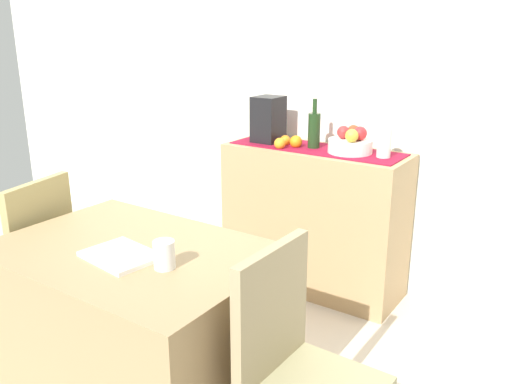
{
  "coord_description": "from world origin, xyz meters",
  "views": [
    {
      "loc": [
        1.52,
        -1.83,
        1.58
      ],
      "look_at": [
        0.04,
        0.36,
        0.76
      ],
      "focal_mm": 37.14,
      "sensor_mm": 36.0,
      "label": 1
    }
  ],
  "objects_px": {
    "sideboard_console": "(313,219)",
    "dining_table": "(138,330)",
    "coffee_maker": "(268,120)",
    "coffee_cup": "(164,255)",
    "open_book": "(121,256)",
    "chair_near_window": "(25,298)",
    "ceramic_vase": "(384,143)",
    "fruit_bowl": "(350,146)",
    "wine_bottle": "(314,130)"
  },
  "relations": [
    {
      "from": "sideboard_console",
      "to": "dining_table",
      "type": "xyz_separation_m",
      "value": [
        -0.07,
        -1.41,
        -0.08
      ]
    },
    {
      "from": "wine_bottle",
      "to": "ceramic_vase",
      "type": "xyz_separation_m",
      "value": [
        0.43,
        0.0,
        -0.03
      ]
    },
    {
      "from": "chair_near_window",
      "to": "coffee_maker",
      "type": "bearing_deg",
      "value": 68.57
    },
    {
      "from": "coffee_maker",
      "to": "chair_near_window",
      "type": "bearing_deg",
      "value": -111.43
    },
    {
      "from": "sideboard_console",
      "to": "ceramic_vase",
      "type": "height_order",
      "value": "ceramic_vase"
    },
    {
      "from": "sideboard_console",
      "to": "coffee_maker",
      "type": "height_order",
      "value": "coffee_maker"
    },
    {
      "from": "sideboard_console",
      "to": "open_book",
      "type": "xyz_separation_m",
      "value": [
        -0.04,
        -1.5,
        0.3
      ]
    },
    {
      "from": "ceramic_vase",
      "to": "open_book",
      "type": "xyz_separation_m",
      "value": [
        -0.45,
        -1.5,
        -0.23
      ]
    },
    {
      "from": "wine_bottle",
      "to": "ceramic_vase",
      "type": "bearing_deg",
      "value": 0.0
    },
    {
      "from": "wine_bottle",
      "to": "coffee_maker",
      "type": "distance_m",
      "value": 0.32
    },
    {
      "from": "fruit_bowl",
      "to": "wine_bottle",
      "type": "distance_m",
      "value": 0.24
    },
    {
      "from": "coffee_cup",
      "to": "sideboard_console",
      "type": "bearing_deg",
      "value": 96.39
    },
    {
      "from": "fruit_bowl",
      "to": "ceramic_vase",
      "type": "relative_size",
      "value": 1.51
    },
    {
      "from": "dining_table",
      "to": "open_book",
      "type": "xyz_separation_m",
      "value": [
        0.03,
        -0.09,
        0.38
      ]
    },
    {
      "from": "wine_bottle",
      "to": "ceramic_vase",
      "type": "height_order",
      "value": "wine_bottle"
    },
    {
      "from": "dining_table",
      "to": "chair_near_window",
      "type": "relative_size",
      "value": 1.24
    },
    {
      "from": "ceramic_vase",
      "to": "chair_near_window",
      "type": "relative_size",
      "value": 0.19
    },
    {
      "from": "chair_near_window",
      "to": "sideboard_console",
      "type": "bearing_deg",
      "value": 57.71
    },
    {
      "from": "fruit_bowl",
      "to": "coffee_cup",
      "type": "xyz_separation_m",
      "value": [
        -0.05,
        -1.47,
        -0.14
      ]
    },
    {
      "from": "wine_bottle",
      "to": "chair_near_window",
      "type": "bearing_deg",
      "value": -121.82
    },
    {
      "from": "chair_near_window",
      "to": "dining_table",
      "type": "bearing_deg",
      "value": -0.24
    },
    {
      "from": "sideboard_console",
      "to": "dining_table",
      "type": "distance_m",
      "value": 1.42
    },
    {
      "from": "ceramic_vase",
      "to": "dining_table",
      "type": "relative_size",
      "value": 0.15
    },
    {
      "from": "wine_bottle",
      "to": "coffee_maker",
      "type": "xyz_separation_m",
      "value": [
        -0.32,
        0.0,
        0.03
      ]
    },
    {
      "from": "open_book",
      "to": "wine_bottle",
      "type": "bearing_deg",
      "value": 97.06
    },
    {
      "from": "coffee_cup",
      "to": "ceramic_vase",
      "type": "bearing_deg",
      "value": 80.27
    },
    {
      "from": "sideboard_console",
      "to": "wine_bottle",
      "type": "bearing_deg",
      "value": -180.0
    },
    {
      "from": "dining_table",
      "to": "open_book",
      "type": "height_order",
      "value": "open_book"
    },
    {
      "from": "sideboard_console",
      "to": "chair_near_window",
      "type": "bearing_deg",
      "value": -122.29
    },
    {
      "from": "coffee_maker",
      "to": "open_book",
      "type": "relative_size",
      "value": 1.02
    },
    {
      "from": "fruit_bowl",
      "to": "coffee_maker",
      "type": "distance_m",
      "value": 0.56
    },
    {
      "from": "coffee_cup",
      "to": "dining_table",
      "type": "bearing_deg",
      "value": 166.05
    },
    {
      "from": "wine_bottle",
      "to": "dining_table",
      "type": "relative_size",
      "value": 0.26
    },
    {
      "from": "wine_bottle",
      "to": "open_book",
      "type": "relative_size",
      "value": 1.06
    },
    {
      "from": "fruit_bowl",
      "to": "ceramic_vase",
      "type": "bearing_deg",
      "value": 0.0
    },
    {
      "from": "open_book",
      "to": "chair_near_window",
      "type": "relative_size",
      "value": 0.31
    },
    {
      "from": "ceramic_vase",
      "to": "coffee_maker",
      "type": "bearing_deg",
      "value": 180.0
    },
    {
      "from": "chair_near_window",
      "to": "ceramic_vase",
      "type": "bearing_deg",
      "value": 47.15
    },
    {
      "from": "open_book",
      "to": "coffee_cup",
      "type": "distance_m",
      "value": 0.21
    },
    {
      "from": "coffee_maker",
      "to": "open_book",
      "type": "distance_m",
      "value": 1.56
    },
    {
      "from": "fruit_bowl",
      "to": "dining_table",
      "type": "xyz_separation_m",
      "value": [
        -0.29,
        -1.41,
        -0.57
      ]
    },
    {
      "from": "sideboard_console",
      "to": "open_book",
      "type": "height_order",
      "value": "sideboard_console"
    },
    {
      "from": "fruit_bowl",
      "to": "coffee_maker",
      "type": "bearing_deg",
      "value": 180.0
    },
    {
      "from": "coffee_cup",
      "to": "chair_near_window",
      "type": "height_order",
      "value": "chair_near_window"
    },
    {
      "from": "ceramic_vase",
      "to": "chair_near_window",
      "type": "bearing_deg",
      "value": -132.85
    },
    {
      "from": "dining_table",
      "to": "open_book",
      "type": "bearing_deg",
      "value": -68.91
    },
    {
      "from": "dining_table",
      "to": "coffee_cup",
      "type": "distance_m",
      "value": 0.49
    },
    {
      "from": "coffee_maker",
      "to": "dining_table",
      "type": "xyz_separation_m",
      "value": [
        0.27,
        -1.41,
        -0.67
      ]
    },
    {
      "from": "coffee_maker",
      "to": "ceramic_vase",
      "type": "xyz_separation_m",
      "value": [
        0.76,
        0.0,
        -0.06
      ]
    },
    {
      "from": "ceramic_vase",
      "to": "coffee_cup",
      "type": "relative_size",
      "value": 1.59
    }
  ]
}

